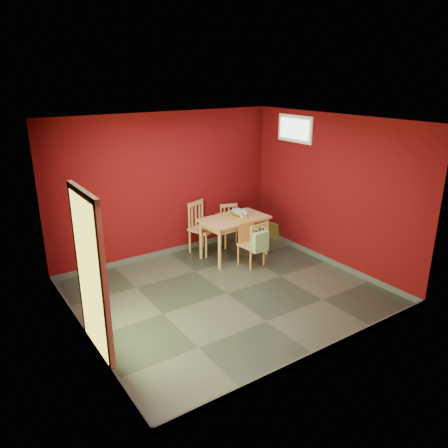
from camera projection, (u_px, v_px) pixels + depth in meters
ground at (227, 293)px, 6.98m from camera, size 4.50×4.50×0.00m
room_shell at (227, 291)px, 6.96m from camera, size 4.50×4.50×4.50m
doorway at (90, 272)px, 5.12m from camera, size 0.06×1.01×2.13m
window at (295, 129)px, 8.17m from camera, size 0.05×0.90×0.50m
outlet_plate at (236, 224)px, 9.28m from camera, size 0.08×0.02×0.12m
dining_table at (234, 223)px, 8.18m from camera, size 1.28×0.78×0.78m
table_runner at (238, 222)px, 8.07m from camera, size 0.39×0.76×0.38m
chair_far_left at (202, 227)px, 8.47m from camera, size 0.60×0.60×1.01m
chair_far_right at (231, 225)px, 8.85m from camera, size 0.49×0.49×0.84m
chair_near at (253, 244)px, 7.86m from camera, size 0.42×0.42×0.83m
tote_bag at (261, 242)px, 7.67m from camera, size 0.31×0.18×0.43m
cat at (238, 211)px, 8.23m from camera, size 0.28×0.44×0.21m
picture_frame at (272, 230)px, 9.24m from camera, size 0.17×0.38×0.37m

